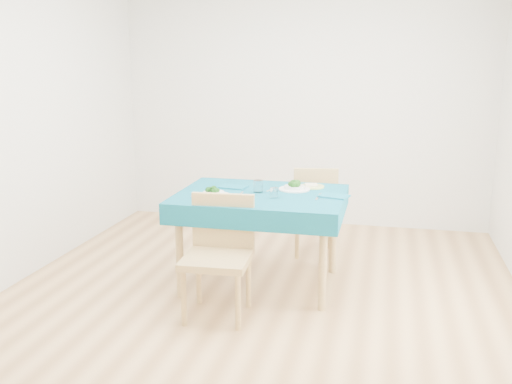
% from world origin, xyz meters
% --- Properties ---
extents(room_shell, '(4.02, 4.52, 2.73)m').
position_xyz_m(room_shell, '(0.00, 0.00, 1.35)').
color(room_shell, '#A77845').
rests_on(room_shell, ground).
extents(table, '(1.30, 0.99, 0.76)m').
position_xyz_m(table, '(-0.04, 0.34, 0.38)').
color(table, '#095064').
rests_on(table, ground).
extents(chair_near, '(0.48, 0.53, 1.15)m').
position_xyz_m(chair_near, '(-0.21, -0.31, 0.57)').
color(chair_near, '#A8874F').
rests_on(chair_near, ground).
extents(chair_far, '(0.45, 0.49, 0.98)m').
position_xyz_m(chair_far, '(0.28, 1.19, 0.49)').
color(chair_far, '#A8874F').
rests_on(chair_far, ground).
extents(bowl_near, '(0.25, 0.25, 0.08)m').
position_xyz_m(bowl_near, '(-0.38, 0.18, 0.80)').
color(bowl_near, white).
rests_on(bowl_near, table).
extents(bowl_far, '(0.25, 0.25, 0.08)m').
position_xyz_m(bowl_far, '(0.20, 0.53, 0.80)').
color(bowl_far, white).
rests_on(bowl_far, table).
extents(fork_near, '(0.07, 0.16, 0.00)m').
position_xyz_m(fork_near, '(-0.51, 0.19, 0.76)').
color(fork_near, silver).
rests_on(fork_near, table).
extents(knife_near, '(0.02, 0.21, 0.00)m').
position_xyz_m(knife_near, '(-0.19, 0.26, 0.76)').
color(knife_near, silver).
rests_on(knife_near, table).
extents(fork_far, '(0.07, 0.16, 0.00)m').
position_xyz_m(fork_far, '(0.01, 0.49, 0.76)').
color(fork_far, silver).
rests_on(fork_far, table).
extents(knife_far, '(0.03, 0.23, 0.00)m').
position_xyz_m(knife_far, '(0.42, 0.33, 0.76)').
color(knife_far, silver).
rests_on(knife_far, table).
extents(napkin_near, '(0.24, 0.18, 0.01)m').
position_xyz_m(napkin_near, '(-0.31, 0.50, 0.76)').
color(napkin_near, '#0D5A6F').
rests_on(napkin_near, table).
extents(napkin_far, '(0.25, 0.21, 0.01)m').
position_xyz_m(napkin_far, '(0.53, 0.36, 0.76)').
color(napkin_far, '#0D5A6F').
rests_on(napkin_far, table).
extents(tumbler_center, '(0.08, 0.08, 0.10)m').
position_xyz_m(tumbler_center, '(-0.07, 0.38, 0.81)').
color(tumbler_center, white).
rests_on(tumbler_center, table).
extents(tumbler_side, '(0.06, 0.06, 0.08)m').
position_xyz_m(tumbler_side, '(0.09, 0.21, 0.80)').
color(tumbler_side, white).
rests_on(tumbler_side, table).
extents(side_plate, '(0.21, 0.21, 0.01)m').
position_xyz_m(side_plate, '(0.32, 0.66, 0.76)').
color(side_plate, '#B8D367').
rests_on(side_plate, table).
extents(bread_slice, '(0.12, 0.12, 0.01)m').
position_xyz_m(bread_slice, '(0.32, 0.66, 0.78)').
color(bread_slice, beige).
rests_on(bread_slice, side_plate).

